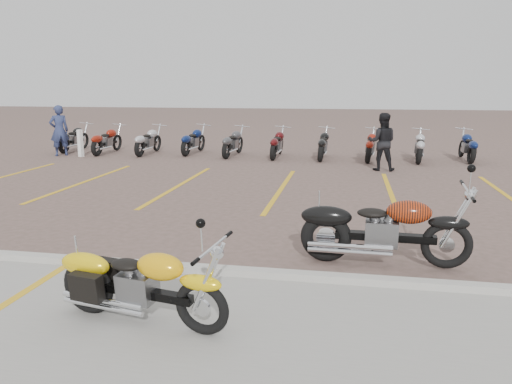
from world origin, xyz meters
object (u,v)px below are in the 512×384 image
at_px(flame_cruiser, 380,232).
at_px(bollard, 80,143).
at_px(person_a, 59,131).
at_px(person_b, 382,142).
at_px(yellow_cruiser, 139,286).

xyz_separation_m(flame_cruiser, bollard, (-10.22, 9.69, 0.01)).
height_order(person_a, person_b, person_a).
height_order(yellow_cruiser, bollard, bollard).
bearing_deg(person_b, yellow_cruiser, 77.46).
relative_size(flame_cruiser, person_b, 1.37).
height_order(flame_cruiser, person_a, person_a).
xyz_separation_m(person_b, bollard, (-10.72, 1.09, -0.38)).
height_order(flame_cruiser, bollard, bollard).
xyz_separation_m(yellow_cruiser, person_a, (-8.42, 12.17, 0.51)).
xyz_separation_m(yellow_cruiser, person_b, (3.19, 10.96, 0.46)).
relative_size(person_a, person_b, 1.06).
relative_size(flame_cruiser, bollard, 2.42).
height_order(flame_cruiser, person_b, person_b).
xyz_separation_m(person_a, bollard, (0.89, -0.13, -0.44)).
distance_m(flame_cruiser, bollard, 14.08).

